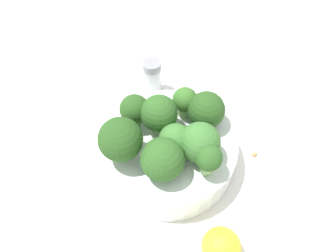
% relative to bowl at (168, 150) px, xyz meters
% --- Properties ---
extents(ground_plane, '(3.00, 3.00, 0.00)m').
position_rel_bowl_xyz_m(ground_plane, '(0.00, 0.00, -0.02)').
color(ground_plane, white).
extents(bowl, '(0.19, 0.19, 0.05)m').
position_rel_bowl_xyz_m(bowl, '(0.00, 0.00, 0.00)').
color(bowl, silver).
rests_on(bowl, ground_plane).
extents(broccoli_floret_0, '(0.06, 0.06, 0.07)m').
position_rel_bowl_xyz_m(broccoli_floret_0, '(-0.06, 0.03, 0.06)').
color(broccoli_floret_0, '#7A9E5B').
rests_on(broccoli_floret_0, bowl).
extents(broccoli_floret_1, '(0.04, 0.04, 0.05)m').
position_rel_bowl_xyz_m(broccoli_floret_1, '(-0.01, -0.02, 0.05)').
color(broccoli_floret_1, '#8EB770').
rests_on(broccoli_floret_1, bowl).
extents(broccoli_floret_2, '(0.03, 0.03, 0.05)m').
position_rel_bowl_xyz_m(broccoli_floret_2, '(-0.00, -0.07, 0.05)').
color(broccoli_floret_2, '#8EB770').
rests_on(broccoli_floret_2, bowl).
extents(broccoli_floret_3, '(0.05, 0.05, 0.06)m').
position_rel_bowl_xyz_m(broccoli_floret_3, '(0.01, 0.02, 0.06)').
color(broccoli_floret_3, '#84AD66').
rests_on(broccoli_floret_3, bowl).
extents(broccoli_floret_4, '(0.06, 0.06, 0.06)m').
position_rel_bowl_xyz_m(broccoli_floret_4, '(-0.04, -0.03, 0.05)').
color(broccoli_floret_4, '#84AD66').
rests_on(broccoli_floret_4, bowl).
extents(broccoli_floret_5, '(0.04, 0.04, 0.05)m').
position_rel_bowl_xyz_m(broccoli_floret_5, '(-0.01, 0.05, 0.05)').
color(broccoli_floret_5, '#7A9E5B').
rests_on(broccoli_floret_5, bowl).
extents(broccoli_floret_6, '(0.05, 0.05, 0.06)m').
position_rel_bowl_xyz_m(broccoli_floret_6, '(0.01, -0.05, 0.05)').
color(broccoli_floret_6, '#8EB770').
rests_on(broccoli_floret_6, bowl).
extents(broccoli_floret_7, '(0.04, 0.04, 0.05)m').
position_rel_bowl_xyz_m(broccoli_floret_7, '(0.05, 0.02, 0.05)').
color(broccoli_floret_7, '#8EB770').
rests_on(broccoli_floret_7, bowl).
extents(broccoli_floret_8, '(0.05, 0.05, 0.05)m').
position_rel_bowl_xyz_m(broccoli_floret_8, '(0.06, -0.02, 0.05)').
color(broccoli_floret_8, '#8EB770').
rests_on(broccoli_floret_8, bowl).
extents(pepper_shaker, '(0.03, 0.03, 0.06)m').
position_rel_bowl_xyz_m(pepper_shaker, '(0.09, 0.12, 0.01)').
color(pepper_shaker, silver).
rests_on(pepper_shaker, ground_plane).
extents(lemon_wedge, '(0.05, 0.05, 0.05)m').
position_rel_bowl_xyz_m(lemon_wedge, '(-0.06, -0.14, -0.00)').
color(lemon_wedge, yellow).
rests_on(lemon_wedge, ground_plane).
extents(almond_crumb_1, '(0.01, 0.01, 0.01)m').
position_rel_bowl_xyz_m(almond_crumb_1, '(0.09, -0.09, -0.02)').
color(almond_crumb_1, '#AD7F4C').
rests_on(almond_crumb_1, ground_plane).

